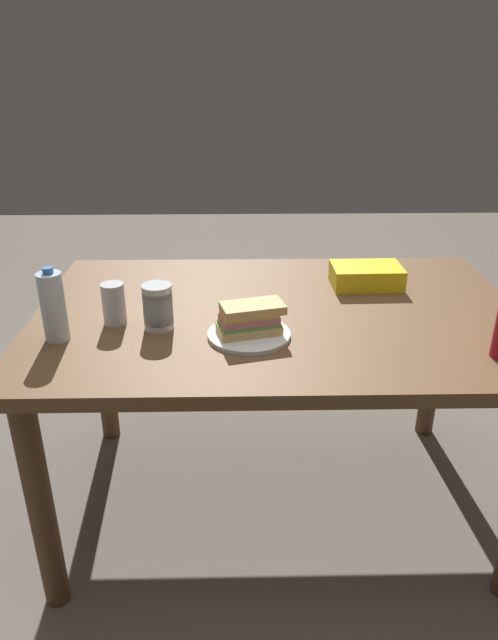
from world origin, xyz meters
name	(u,v)px	position (x,y,z in m)	size (l,w,h in m)	color
ground_plane	(274,499)	(0.00, 0.00, 0.00)	(8.00, 8.00, 0.00)	#70665B
dining_table	(278,338)	(0.00, 0.00, 0.65)	(1.48, 0.96, 0.74)	brown
paper_plate	(249,334)	(-0.09, -0.17, 0.75)	(0.23, 0.23, 0.01)	white
sandwich	(250,319)	(-0.09, -0.17, 0.80)	(0.20, 0.14, 0.08)	#DBB26B
chip_bag	(366,276)	(0.31, 0.20, 0.78)	(0.23, 0.15, 0.07)	yellow
water_bottle_tall	(53,307)	(-0.62, -0.18, 0.84)	(0.07, 0.07, 0.21)	silver
plastic_cup_stack	(158,307)	(-0.35, -0.11, 0.81)	(0.08, 0.08, 0.13)	silver
soda_can_silver	(114,304)	(-0.48, -0.08, 0.81)	(0.07, 0.07, 0.12)	silver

